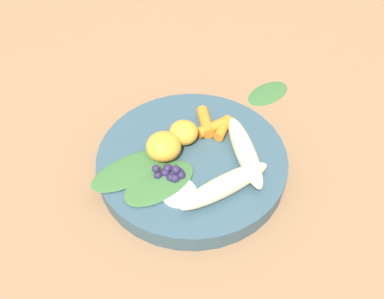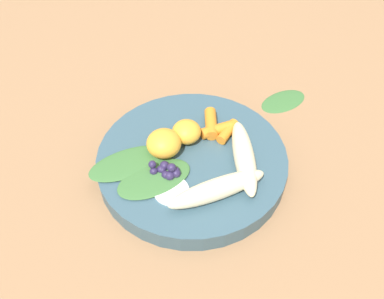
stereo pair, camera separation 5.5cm
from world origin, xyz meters
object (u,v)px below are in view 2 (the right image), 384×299
Objects in this scene: orange_segment_near at (164,143)px; banana_peeled_left at (244,157)px; bowl at (192,161)px; kale_leaf_stray at (283,100)px; banana_peeled_right at (217,189)px.

banana_peeled_left is at bearing 163.65° from orange_segment_near.
bowl is 3.01× the size of kale_leaf_stray.
orange_segment_near is at bearing -176.37° from kale_leaf_stray.
orange_segment_near is 0.26m from kale_leaf_stray.
orange_segment_near reaches higher than bowl.
banana_peeled_right reaches higher than kale_leaf_stray.
banana_peeled_left is 0.12m from orange_segment_near.
banana_peeled_right is at bearing 108.36° from bowl.
banana_peeled_left reaches higher than bowl.
kale_leaf_stray is at bearing 37.10° from banana_peeled_right.
bowl is at bearing 169.00° from orange_segment_near.
bowl is 0.23m from kale_leaf_stray.
banana_peeled_right is 1.49× the size of kale_leaf_stray.
bowl is 5.56× the size of orange_segment_near.
banana_peeled_left is 2.75× the size of orange_segment_near.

